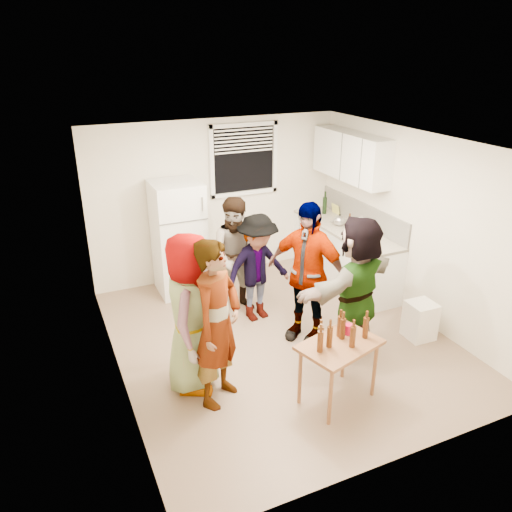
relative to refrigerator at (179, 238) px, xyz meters
name	(u,v)px	position (x,y,z in m)	size (l,w,h in m)	color
room	(280,339)	(0.75, -1.88, -0.85)	(4.00, 4.50, 2.50)	silver
window	(244,160)	(1.20, 0.33, 1.00)	(1.12, 0.10, 1.06)	white
refrigerator	(179,238)	(0.00, 0.00, 0.00)	(0.70, 0.70, 1.70)	white
counter_lower	(344,255)	(2.45, -0.73, -0.42)	(0.60, 2.20, 0.86)	white
countertop	(346,229)	(2.45, -0.73, 0.03)	(0.64, 2.22, 0.04)	#BEB39D
backsplash	(362,214)	(2.74, -0.73, 0.23)	(0.03, 2.20, 0.36)	#A6A097
upper_cabinets	(351,156)	(2.58, -0.53, 1.10)	(0.34, 1.60, 0.70)	white
kettle	(339,225)	(2.40, -0.62, 0.05)	(0.24, 0.20, 0.20)	silver
paper_towel	(360,236)	(2.43, -1.13, 0.05)	(0.13, 0.13, 0.27)	white
wine_bottle	(324,213)	(2.50, -0.01, 0.05)	(0.07, 0.07, 0.28)	black
beer_bottle_counter	(349,233)	(2.35, -0.95, 0.05)	(0.06, 0.06, 0.23)	#47230C
blue_cup	(352,242)	(2.19, -1.28, 0.05)	(0.09, 0.09, 0.12)	blue
picture_frame	(335,209)	(2.67, -0.08, 0.13)	(0.02, 0.18, 0.15)	#E0DC5A
trash_bin	(420,320)	(2.41, -2.57, -0.60)	(0.33, 0.33, 0.49)	white
serving_table	(336,398)	(0.77, -3.17, -0.85)	(0.82, 0.55, 0.69)	brown
beer_bottle_table	(320,346)	(0.56, -3.14, -0.16)	(0.06, 0.06, 0.23)	#47230C
red_cup	(348,334)	(0.95, -3.06, -0.16)	(0.09, 0.09, 0.11)	#C00C34
guest_grey	(195,383)	(-0.53, -2.30, -0.85)	(0.87, 1.79, 0.57)	#959595
guest_stripe	(220,397)	(-0.35, -2.64, -0.85)	(0.66, 1.82, 0.44)	#141933
guest_back_left	(239,308)	(0.58, -0.91, -0.85)	(0.80, 1.65, 0.62)	brown
guest_back_right	(257,317)	(0.72, -1.25, -0.85)	(0.97, 1.50, 0.56)	#3A3A3F
guest_black	(304,336)	(1.06, -1.96, -0.85)	(1.07, 1.83, 0.45)	black
guest_orange	(351,351)	(1.43, -2.49, -0.85)	(1.63, 1.76, 0.52)	#C25C3E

